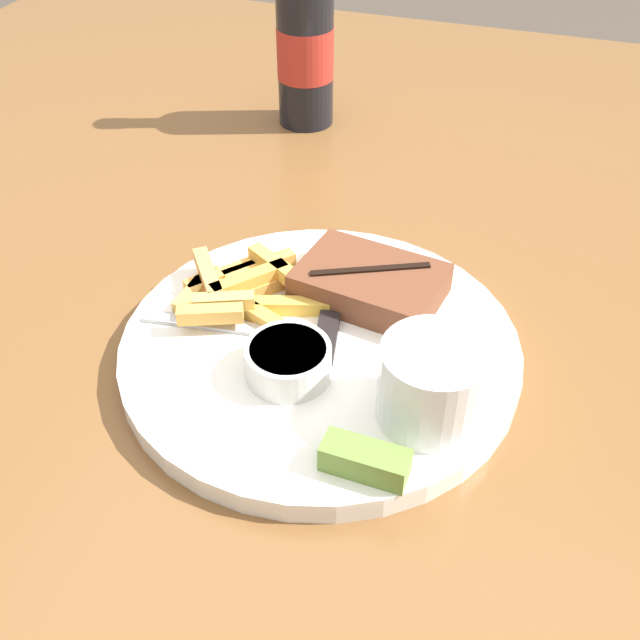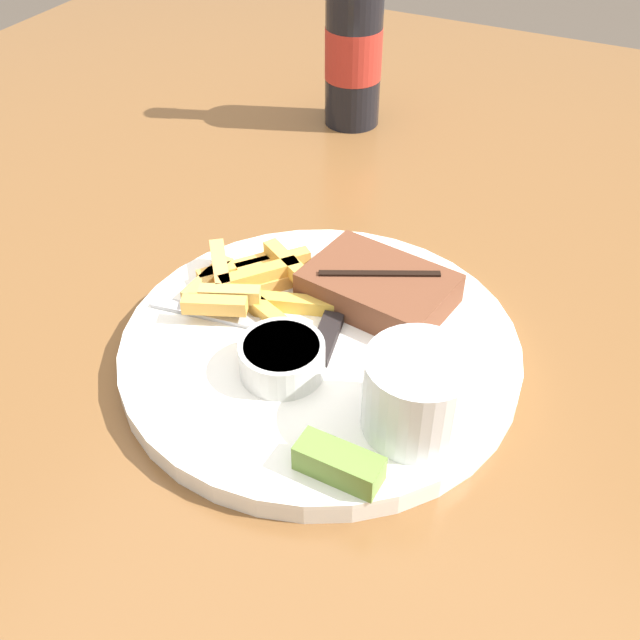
# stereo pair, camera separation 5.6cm
# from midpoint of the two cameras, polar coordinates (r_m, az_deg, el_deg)

# --- Properties ---
(dining_table) EXTENTS (1.52, 1.57, 0.75)m
(dining_table) POSITION_cam_midpoint_polar(r_m,az_deg,el_deg) (0.62, 2.58, -6.74)
(dining_table) COLOR brown
(dining_table) RESTS_ON ground_plane
(dinner_plate) EXTENTS (0.31, 0.31, 0.02)m
(dinner_plate) POSITION_cam_midpoint_polar(r_m,az_deg,el_deg) (0.58, 2.77, -2.32)
(dinner_plate) COLOR white
(dinner_plate) RESTS_ON dining_table
(steak_portion) EXTENTS (0.12, 0.09, 0.03)m
(steak_portion) POSITION_cam_midpoint_polar(r_m,az_deg,el_deg) (0.60, 7.14, 2.36)
(steak_portion) COLOR brown
(steak_portion) RESTS_ON dinner_plate
(fries_pile) EXTENTS (0.13, 0.12, 0.02)m
(fries_pile) POSITION_cam_midpoint_polar(r_m,az_deg,el_deg) (0.61, -2.49, 2.75)
(fries_pile) COLOR #EFA84E
(fries_pile) RESTS_ON dinner_plate
(coleslaw_cup) EXTENTS (0.07, 0.07, 0.06)m
(coleslaw_cup) POSITION_cam_midpoint_polar(r_m,az_deg,el_deg) (0.49, 10.72, -5.39)
(coleslaw_cup) COLOR white
(coleslaw_cup) RESTS_ON dinner_plate
(dipping_sauce_cup) EXTENTS (0.06, 0.06, 0.03)m
(dipping_sauce_cup) POSITION_cam_midpoint_polar(r_m,az_deg,el_deg) (0.54, 0.05, -2.95)
(dipping_sauce_cup) COLOR silver
(dipping_sauce_cup) RESTS_ON dinner_plate
(pickle_spear) EXTENTS (0.06, 0.02, 0.02)m
(pickle_spear) POSITION_cam_midpoint_polar(r_m,az_deg,el_deg) (0.48, 4.86, -11.01)
(pickle_spear) COLOR olive
(pickle_spear) RESTS_ON dinner_plate
(fork_utensil) EXTENTS (0.13, 0.03, 0.00)m
(fork_utensil) POSITION_cam_midpoint_polar(r_m,az_deg,el_deg) (0.59, -4.74, 0.14)
(fork_utensil) COLOR #B7B7BC
(fork_utensil) RESTS_ON dinner_plate
(knife_utensil) EXTENTS (0.05, 0.17, 0.01)m
(knife_utensil) POSITION_cam_midpoint_polar(r_m,az_deg,el_deg) (0.60, 4.13, 0.89)
(knife_utensil) COLOR #B7B7BC
(knife_utensil) RESTS_ON dinner_plate
(beer_bottle) EXTENTS (0.06, 0.06, 0.24)m
(beer_bottle) POSITION_cam_midpoint_polar(r_m,az_deg,el_deg) (0.90, 4.46, 19.81)
(beer_bottle) COLOR black
(beer_bottle) RESTS_ON dining_table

